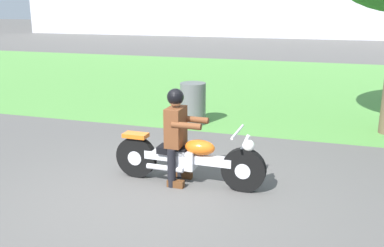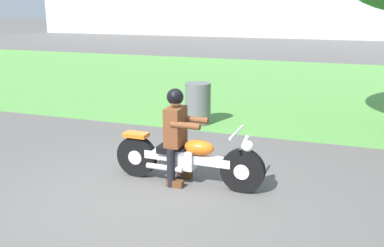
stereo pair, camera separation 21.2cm
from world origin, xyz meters
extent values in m
plane|color=#565451|center=(0.00, 0.00, 0.00)|extent=(120.00, 120.00, 0.00)
cube|color=#549342|center=(0.00, 9.34, 0.00)|extent=(60.00, 12.00, 0.01)
cylinder|color=black|center=(1.15, 0.72, 0.31)|extent=(0.62, 0.13, 0.62)
cylinder|color=silver|center=(1.15, 0.72, 0.31)|extent=(0.22, 0.14, 0.22)
cylinder|color=black|center=(-0.48, 0.76, 0.31)|extent=(0.62, 0.13, 0.62)
cylinder|color=silver|center=(-0.48, 0.76, 0.31)|extent=(0.22, 0.14, 0.22)
cube|color=silver|center=(0.33, 0.74, 0.39)|extent=(1.31, 0.17, 0.12)
cube|color=silver|center=(0.28, 0.74, 0.37)|extent=(0.33, 0.25, 0.28)
ellipsoid|color=orange|center=(0.51, 0.73, 0.57)|extent=(0.45, 0.25, 0.22)
cube|color=black|center=(0.11, 0.74, 0.49)|extent=(0.45, 0.25, 0.10)
cube|color=orange|center=(-0.48, 0.76, 0.65)|extent=(0.36, 0.21, 0.06)
cylinder|color=silver|center=(1.10, 0.72, 0.56)|extent=(0.25, 0.06, 0.53)
cylinder|color=silver|center=(1.05, 0.72, 0.85)|extent=(0.05, 0.66, 0.04)
sphere|color=white|center=(1.21, 0.72, 0.67)|extent=(0.16, 0.16, 0.16)
cylinder|color=silver|center=(0.03, 0.61, 0.25)|extent=(0.55, 0.09, 0.08)
cylinder|color=black|center=(0.16, 0.92, 0.28)|extent=(0.12, 0.12, 0.56)
cube|color=#593319|center=(0.22, 0.92, 0.05)|extent=(0.24, 0.11, 0.10)
cylinder|color=black|center=(0.15, 0.56, 0.28)|extent=(0.12, 0.12, 0.56)
cube|color=#593319|center=(0.21, 0.56, 0.05)|extent=(0.24, 0.11, 0.10)
cube|color=brown|center=(0.15, 0.74, 0.84)|extent=(0.23, 0.38, 0.56)
cylinder|color=brown|center=(0.38, 0.91, 0.92)|extent=(0.42, 0.10, 0.09)
cylinder|color=brown|center=(0.37, 0.57, 0.92)|extent=(0.42, 0.10, 0.09)
sphere|color=tan|center=(0.15, 0.74, 1.24)|extent=(0.20, 0.20, 0.20)
sphere|color=black|center=(0.15, 0.74, 1.27)|extent=(0.24, 0.24, 0.24)
cylinder|color=#595E5B|center=(-0.58, 3.89, 0.45)|extent=(0.55, 0.55, 0.90)
camera|label=1|loc=(2.15, -4.82, 2.51)|focal=40.52mm
camera|label=2|loc=(2.35, -4.75, 2.51)|focal=40.52mm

